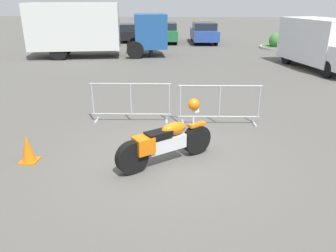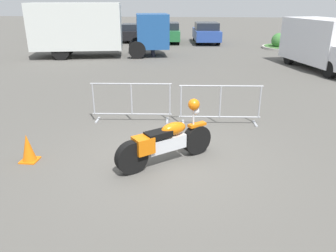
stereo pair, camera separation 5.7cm
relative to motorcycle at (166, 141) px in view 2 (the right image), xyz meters
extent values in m
plane|color=#54514C|center=(-0.01, 0.12, -0.48)|extent=(120.00, 120.00, 0.00)
cylinder|color=black|center=(0.61, 0.49, -0.15)|extent=(0.62, 0.55, 0.65)
cylinder|color=black|center=(-0.61, -0.49, -0.15)|extent=(0.62, 0.55, 0.65)
cube|color=silver|center=(0.00, 0.00, -0.05)|extent=(0.81, 0.72, 0.28)
ellipsoid|color=orange|center=(0.14, 0.11, 0.23)|extent=(0.61, 0.56, 0.26)
cube|color=black|center=(-0.14, -0.11, 0.19)|extent=(0.59, 0.55, 0.12)
cube|color=orange|center=(-0.41, -0.33, 0.05)|extent=(0.49, 0.48, 0.32)
cube|color=orange|center=(0.61, 0.49, 0.19)|extent=(0.40, 0.36, 0.06)
cylinder|color=silver|center=(0.53, 0.43, 0.33)|extent=(0.06, 0.06, 0.46)
sphere|color=silver|center=(0.57, 0.46, 0.50)|extent=(0.16, 0.16, 0.16)
sphere|color=orange|center=(0.53, 0.43, 0.66)|extent=(0.24, 0.24, 0.24)
cylinder|color=#9EA0A5|center=(-1.19, 2.37, 0.57)|extent=(2.18, 0.20, 0.04)
cylinder|color=#9EA0A5|center=(-1.19, 2.37, -0.28)|extent=(2.18, 0.20, 0.04)
cylinder|color=#9EA0A5|center=(-2.23, 2.30, 0.15)|extent=(0.05, 0.05, 0.85)
cylinder|color=#9EA0A5|center=(-1.19, 2.37, 0.15)|extent=(0.05, 0.05, 0.85)
cylinder|color=#9EA0A5|center=(-0.15, 2.45, 0.15)|extent=(0.05, 0.05, 0.85)
cube|color=#9EA0A5|center=(-2.16, 2.30, -0.46)|extent=(0.09, 0.44, 0.03)
cube|color=#9EA0A5|center=(-0.22, 2.44, -0.46)|extent=(0.09, 0.44, 0.03)
cylinder|color=#9EA0A5|center=(1.19, 2.37, 0.57)|extent=(2.18, 0.20, 0.04)
cylinder|color=#9EA0A5|center=(1.19, 2.37, -0.28)|extent=(2.18, 0.20, 0.04)
cylinder|color=#9EA0A5|center=(0.16, 2.30, 0.15)|extent=(0.05, 0.05, 0.85)
cylinder|color=#9EA0A5|center=(1.19, 2.37, 0.15)|extent=(0.05, 0.05, 0.85)
cylinder|color=#9EA0A5|center=(2.23, 2.45, 0.15)|extent=(0.05, 0.05, 0.85)
cube|color=#9EA0A5|center=(0.23, 2.30, -0.46)|extent=(0.09, 0.44, 0.03)
cube|color=#9EA0A5|center=(2.16, 2.44, -0.46)|extent=(0.09, 0.44, 0.03)
cube|color=silver|center=(-6.45, 12.76, 1.25)|extent=(5.36, 3.26, 2.50)
cube|color=#1E4C8C|center=(-2.24, 13.63, 0.95)|extent=(2.20, 2.50, 1.90)
cylinder|color=black|center=(-3.35, 14.39, 0.00)|extent=(1.00, 0.47, 0.96)
cylinder|color=black|center=(-2.96, 12.49, 0.00)|extent=(1.00, 0.47, 0.96)
cylinder|color=black|center=(-7.48, 13.54, 0.00)|extent=(1.00, 0.47, 0.96)
cylinder|color=black|center=(-7.09, 11.65, 0.00)|extent=(1.00, 0.47, 0.96)
cube|color=silver|center=(6.34, 10.70, 0.83)|extent=(3.08, 4.50, 2.00)
cylinder|color=black|center=(6.13, 8.44, -0.12)|extent=(0.43, 0.76, 0.72)
cylinder|color=black|center=(6.81, 12.08, -0.12)|extent=(0.43, 0.76, 0.72)
cylinder|color=black|center=(5.19, 11.61, -0.12)|extent=(0.43, 0.76, 0.72)
cube|color=tan|center=(-10.88, 20.54, 0.09)|extent=(1.99, 4.11, 0.65)
cube|color=#1E232B|center=(-10.86, 20.40, 0.64)|extent=(1.67, 2.16, 0.46)
cylinder|color=black|center=(-11.67, 21.74, -0.18)|extent=(0.26, 0.61, 0.59)
cylinder|color=black|center=(-10.32, 21.87, -0.18)|extent=(0.26, 0.61, 0.59)
cylinder|color=black|center=(-11.43, 19.21, -0.18)|extent=(0.26, 0.61, 0.59)
cylinder|color=black|center=(-10.08, 19.34, -0.18)|extent=(0.26, 0.61, 0.59)
cube|color=white|center=(-7.91, 20.24, 0.15)|extent=(2.21, 4.57, 0.72)
cube|color=#1E232B|center=(-7.90, 20.09, 0.76)|extent=(1.86, 2.41, 0.51)
cylinder|color=black|center=(-8.80, 21.58, -0.15)|extent=(0.29, 0.68, 0.66)
cylinder|color=black|center=(-7.29, 21.72, -0.15)|extent=(0.29, 0.68, 0.66)
cylinder|color=black|center=(-8.53, 18.77, -0.15)|extent=(0.29, 0.68, 0.66)
cylinder|color=black|center=(-7.03, 18.91, -0.15)|extent=(0.29, 0.68, 0.66)
cube|color=black|center=(-4.95, 20.83, 0.08)|extent=(1.98, 4.10, 0.65)
cube|color=#1E232B|center=(-4.94, 20.69, 0.64)|extent=(1.67, 2.16, 0.46)
cylinder|color=black|center=(-5.74, 22.03, -0.18)|extent=(0.26, 0.61, 0.59)
cylinder|color=black|center=(-4.39, 22.16, -0.18)|extent=(0.26, 0.61, 0.59)
cylinder|color=black|center=(-5.50, 19.50, -0.18)|extent=(0.26, 0.61, 0.59)
cylinder|color=black|center=(-4.15, 19.63, -0.18)|extent=(0.26, 0.61, 0.59)
cube|color=#236B38|center=(-1.99, 20.35, 0.14)|extent=(2.20, 4.54, 0.71)
cube|color=#1E232B|center=(-1.97, 20.20, 0.76)|extent=(1.85, 2.39, 0.51)
cylinder|color=black|center=(-2.87, 21.67, -0.15)|extent=(0.29, 0.67, 0.65)
cylinder|color=black|center=(-1.37, 21.82, -0.15)|extent=(0.29, 0.67, 0.65)
cylinder|color=black|center=(-2.60, 18.88, -0.15)|extent=(0.29, 0.67, 0.65)
cylinder|color=black|center=(-1.11, 19.02, -0.15)|extent=(0.29, 0.67, 0.65)
cube|color=#284799|center=(0.98, 20.22, 0.16)|extent=(2.24, 4.64, 0.73)
cube|color=#1E232B|center=(0.99, 20.07, 0.78)|extent=(1.89, 2.44, 0.52)
cylinder|color=black|center=(0.08, 21.58, -0.14)|extent=(0.29, 0.69, 0.67)
cylinder|color=black|center=(1.60, 21.72, -0.14)|extent=(0.29, 0.69, 0.67)
cylinder|color=black|center=(0.35, 18.72, -0.14)|extent=(0.29, 0.69, 0.67)
cylinder|color=black|center=(1.88, 18.87, -0.14)|extent=(0.29, 0.69, 0.67)
cylinder|color=#262838|center=(-2.16, 13.23, -0.05)|extent=(0.34, 0.34, 0.85)
cylinder|color=beige|center=(-2.16, 13.23, 0.68)|extent=(0.47, 0.47, 0.62)
sphere|color=tan|center=(-2.16, 13.23, 1.10)|extent=(0.22, 0.22, 0.22)
cylinder|color=#ADA89E|center=(6.59, 17.56, -0.41)|extent=(3.52, 3.52, 0.14)
cylinder|color=#38662D|center=(6.59, 17.56, -0.33)|extent=(3.24, 3.24, 0.02)
sphere|color=#3D7A38|center=(5.85, 17.33, 0.08)|extent=(0.98, 0.98, 0.98)
sphere|color=#1E511E|center=(7.38, 17.23, 0.15)|extent=(1.15, 1.15, 1.15)
cube|color=orange|center=(-2.84, -0.22, -0.46)|extent=(0.34, 0.34, 0.03)
cone|color=orange|center=(-2.84, -0.22, -0.17)|extent=(0.28, 0.28, 0.56)
camera|label=1|loc=(0.58, -6.02, 2.67)|focal=35.00mm
camera|label=2|loc=(0.64, -6.02, 2.67)|focal=35.00mm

